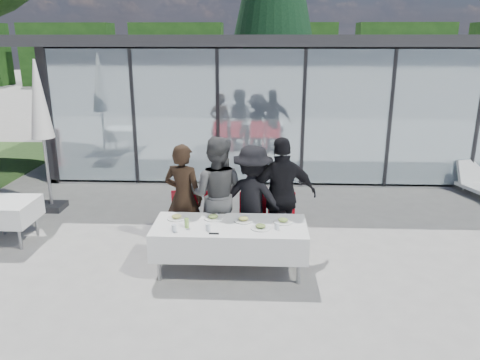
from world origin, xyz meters
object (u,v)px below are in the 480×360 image
Objects in this scene: spare_table_left at (8,212)px; plate_b at (213,217)px; diner_c at (253,199)px; plate_d at (283,221)px; dining_table at (230,238)px; plate_c at (243,220)px; market_umbrella at (40,111)px; diner_d at (282,196)px; folded_eyeglasses at (214,234)px; diner_chair_a at (184,218)px; juice_bottle at (187,223)px; diner_chair_c at (253,219)px; diner_chair_d at (281,220)px; plate_extra at (261,227)px; diner_chair_b at (217,219)px; plate_a at (177,217)px; diner_a at (184,198)px; diner_b at (217,195)px.

plate_b is at bearing -10.44° from spare_table_left.
diner_c is 6.17× the size of plate_d.
plate_c is at bearing 36.30° from dining_table.
diner_d is at bearing -20.50° from market_umbrella.
folded_eyeglasses is at bearing 36.26° from diner_d.
juice_bottle is (0.19, -0.89, 0.28)m from diner_chair_a.
diner_chair_a is 1.65m from diner_d.
dining_table is at bearing 12.93° from juice_bottle.
plate_c is (-0.13, -0.61, 0.24)m from diner_chair_c.
diner_d is at bearing -90.00° from diner_chair_d.
plate_extra is 5.16m from market_umbrella.
diner_chair_b is 0.83m from plate_a.
juice_bottle is (0.21, -0.33, 0.05)m from plate_a.
diner_chair_d is 6.86× the size of juice_bottle.
diner_chair_a is 0.51× the size of diner_d.
diner_chair_b is 1.00m from juice_bottle.
plate_extra is at bearing -13.21° from spare_table_left.
diner_a is at bearing -178.91° from diner_chair_b.
plate_d is at bearing 157.77° from diner_b.
folded_eyeglasses is at bearing -128.35° from plate_c.
dining_table is 1.26× the size of diner_a.
diner_chair_c is (0.58, 0.01, -0.42)m from diner_b.
market_umbrella reaches higher than diner_a.
juice_bottle reaches higher than plate_extra.
plate_c is at bearing 165.50° from diner_a.
diner_chair_d is (0.79, 0.75, -0.00)m from dining_table.
diner_c reaches higher than plate_extra.
diner_d reaches higher than diner_c.
diner_c is 1.27m from plate_a.
folded_eyeglasses is at bearing -37.85° from market_umbrella.
plate_b is (-0.01, -0.52, -0.18)m from diner_b.
plate_extra is (0.13, -0.87, -0.11)m from diner_c.
diner_a reaches higher than plate_b.
diner_a reaches higher than plate_a.
diner_c is 0.78m from plate_d.
market_umbrella is (-4.62, 1.72, 1.49)m from diner_chair_d.
plate_b is (0.55, 0.03, 0.00)m from plate_a.
diner_chair_b is (-0.26, 0.75, -0.00)m from dining_table.
diner_chair_d reaches higher than juice_bottle.
diner_b is 0.55m from plate_b.
plate_c is (-0.60, -0.61, 0.24)m from diner_chair_d.
spare_table_left is at bearing 161.29° from folded_eyeglasses.
juice_bottle is at bearing -179.44° from plate_extra.
dining_table is 7.86× the size of plate_d.
diner_chair_d is (-0.00, 0.01, -0.42)m from diner_d.
plate_extra is 2.05× the size of folded_eyeglasses.
juice_bottle is 4.31m from market_umbrella.
plate_a is at bearing 166.86° from dining_table.
plate_extra reaches higher than spare_table_left.
diner_chair_b is at bearing -81.56° from diner_b.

